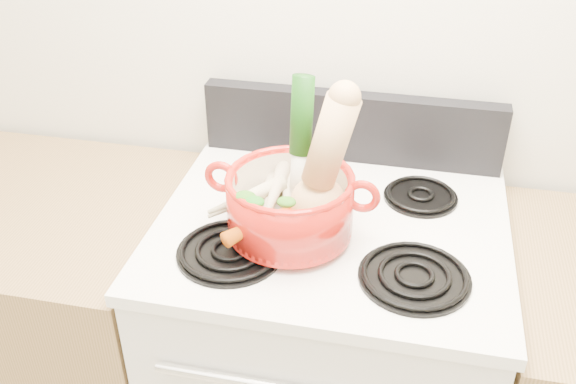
% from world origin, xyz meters
% --- Properties ---
extents(wall_back, '(3.50, 0.02, 2.60)m').
position_xyz_m(wall_back, '(0.00, 1.75, 1.30)').
color(wall_back, silver).
rests_on(wall_back, floor).
extents(stove_body, '(0.76, 0.65, 0.92)m').
position_xyz_m(stove_body, '(0.00, 1.40, 0.46)').
color(stove_body, silver).
rests_on(stove_body, floor).
extents(cooktop, '(0.78, 0.67, 0.03)m').
position_xyz_m(cooktop, '(0.00, 1.40, 0.93)').
color(cooktop, white).
rests_on(cooktop, stove_body).
extents(control_backsplash, '(0.76, 0.05, 0.18)m').
position_xyz_m(control_backsplash, '(0.00, 1.70, 1.04)').
color(control_backsplash, black).
rests_on(control_backsplash, cooktop).
extents(burner_front_left, '(0.22, 0.22, 0.02)m').
position_xyz_m(burner_front_left, '(-0.19, 1.24, 0.96)').
color(burner_front_left, black).
rests_on(burner_front_left, cooktop).
extents(burner_front_right, '(0.22, 0.22, 0.02)m').
position_xyz_m(burner_front_right, '(0.19, 1.24, 0.96)').
color(burner_front_right, black).
rests_on(burner_front_right, cooktop).
extents(burner_back_left, '(0.17, 0.17, 0.02)m').
position_xyz_m(burner_back_left, '(-0.19, 1.54, 0.96)').
color(burner_back_left, black).
rests_on(burner_back_left, cooktop).
extents(burner_back_right, '(0.17, 0.17, 0.02)m').
position_xyz_m(burner_back_right, '(0.19, 1.54, 0.96)').
color(burner_back_right, black).
rests_on(burner_back_right, cooktop).
extents(dutch_oven, '(0.28, 0.28, 0.13)m').
position_xyz_m(dutch_oven, '(-0.08, 1.33, 1.03)').
color(dutch_oven, '#AF170F').
rests_on(dutch_oven, burner_front_left).
extents(pot_handle_left, '(0.07, 0.02, 0.07)m').
position_xyz_m(pot_handle_left, '(-0.23, 1.33, 1.08)').
color(pot_handle_left, '#AF170F').
rests_on(pot_handle_left, dutch_oven).
extents(pot_handle_right, '(0.07, 0.02, 0.07)m').
position_xyz_m(pot_handle_right, '(0.07, 1.32, 1.08)').
color(pot_handle_right, '#AF170F').
rests_on(pot_handle_right, dutch_oven).
extents(squash, '(0.20, 0.14, 0.32)m').
position_xyz_m(squash, '(-0.00, 1.33, 1.14)').
color(squash, tan).
rests_on(squash, dutch_oven).
extents(leek, '(0.06, 0.09, 0.31)m').
position_xyz_m(leek, '(-0.07, 1.39, 1.15)').
color(leek, beige).
rests_on(leek, dutch_oven).
extents(ginger, '(0.08, 0.06, 0.04)m').
position_xyz_m(ginger, '(-0.05, 1.43, 1.02)').
color(ginger, tan).
rests_on(ginger, dutch_oven).
extents(parsnip_0, '(0.07, 0.21, 0.06)m').
position_xyz_m(parsnip_0, '(-0.13, 1.34, 1.02)').
color(parsnip_0, beige).
rests_on(parsnip_0, dutch_oven).
extents(parsnip_1, '(0.17, 0.16, 0.06)m').
position_xyz_m(parsnip_1, '(-0.18, 1.35, 1.03)').
color(parsnip_1, beige).
rests_on(parsnip_1, dutch_oven).
extents(parsnip_2, '(0.07, 0.20, 0.06)m').
position_xyz_m(parsnip_2, '(-0.10, 1.38, 1.03)').
color(parsnip_2, beige).
rests_on(parsnip_2, dutch_oven).
extents(parsnip_3, '(0.17, 0.14, 0.06)m').
position_xyz_m(parsnip_3, '(-0.18, 1.34, 1.03)').
color(parsnip_3, beige).
rests_on(parsnip_3, dutch_oven).
extents(parsnip_4, '(0.04, 0.22, 0.06)m').
position_xyz_m(parsnip_4, '(-0.12, 1.36, 1.05)').
color(parsnip_4, beige).
rests_on(parsnip_4, dutch_oven).
extents(carrot_0, '(0.10, 0.16, 0.04)m').
position_xyz_m(carrot_0, '(-0.10, 1.29, 1.02)').
color(carrot_0, '#E03C0B').
rests_on(carrot_0, dutch_oven).
extents(carrot_1, '(0.12, 0.15, 0.05)m').
position_xyz_m(carrot_1, '(-0.14, 1.26, 1.02)').
color(carrot_1, '#C34809').
rests_on(carrot_1, dutch_oven).
extents(carrot_2, '(0.03, 0.16, 0.04)m').
position_xyz_m(carrot_2, '(-0.07, 1.32, 1.03)').
color(carrot_2, '#DD510B').
rests_on(carrot_2, dutch_oven).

